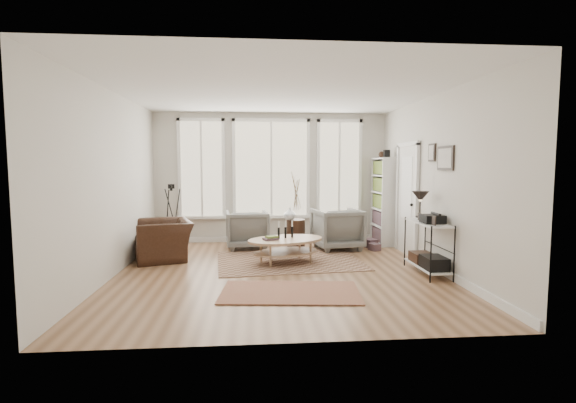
{
  "coord_description": "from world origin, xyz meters",
  "views": [
    {
      "loc": [
        -0.41,
        -6.69,
        1.76
      ],
      "look_at": [
        0.2,
        0.6,
        1.1
      ],
      "focal_mm": 26.0,
      "sensor_mm": 36.0,
      "label": 1
    }
  ],
  "objects": [
    {
      "name": "rug_main",
      "position": [
        0.23,
        0.74,
        0.01
      ],
      "size": [
        2.71,
        2.14,
        0.01
      ],
      "primitive_type": "cube",
      "rotation": [
        0.0,
        0.0,
        0.09
      ],
      "color": "brown",
      "rests_on": "ground"
    },
    {
      "name": "armchair_right",
      "position": [
        1.32,
        1.73,
        0.42
      ],
      "size": [
        1.05,
        1.07,
        0.85
      ],
      "primitive_type": "imported",
      "rotation": [
        0.0,
        0.0,
        3.31
      ],
      "color": "gray",
      "rests_on": "ground"
    },
    {
      "name": "coffee_table",
      "position": [
        0.15,
        0.59,
        0.34
      ],
      "size": [
        1.61,
        1.3,
        0.64
      ],
      "color": "tan",
      "rests_on": "ground"
    },
    {
      "name": "vase",
      "position": [
        0.36,
        2.0,
        0.72
      ],
      "size": [
        0.32,
        0.32,
        0.27
      ],
      "primitive_type": "imported",
      "rotation": [
        0.0,
        0.0,
        0.31
      ],
      "color": "silver",
      "rests_on": "side_table"
    },
    {
      "name": "room",
      "position": [
        0.02,
        0.03,
        1.43
      ],
      "size": [
        5.5,
        5.54,
        2.9
      ],
      "color": "#966D4C",
      "rests_on": "ground"
    },
    {
      "name": "tripod_camera",
      "position": [
        -2.14,
        2.3,
        0.61
      ],
      "size": [
        0.47,
        0.47,
        1.33
      ],
      "color": "black",
      "rests_on": "ground"
    },
    {
      "name": "accent_chair",
      "position": [
        -2.08,
        1.09,
        0.36
      ],
      "size": [
        1.36,
        1.27,
        0.72
      ],
      "primitive_type": "imported",
      "rotation": [
        0.0,
        0.0,
        -1.25
      ],
      "color": "#321D14",
      "rests_on": "ground"
    },
    {
      "name": "book_stack_far",
      "position": [
        2.05,
        1.52,
        0.07
      ],
      "size": [
        0.24,
        0.27,
        0.14
      ],
      "primitive_type": "cube",
      "rotation": [
        0.0,
        0.0,
        0.34
      ],
      "color": "brown",
      "rests_on": "ground"
    },
    {
      "name": "rug_runner",
      "position": [
        0.08,
        -1.14,
        0.01
      ],
      "size": [
        1.98,
        1.23,
        0.01
      ],
      "primitive_type": "cube",
      "rotation": [
        0.0,
        0.0,
        -0.1
      ],
      "color": "maroon",
      "rests_on": "ground"
    },
    {
      "name": "low_shelf",
      "position": [
        2.38,
        -0.3,
        0.51
      ],
      "size": [
        0.38,
        1.08,
        1.3
      ],
      "color": "white",
      "rests_on": "ground"
    },
    {
      "name": "door",
      "position": [
        2.57,
        1.15,
        1.12
      ],
      "size": [
        0.09,
        1.06,
        2.22
      ],
      "color": "silver",
      "rests_on": "ground"
    },
    {
      "name": "bay_window",
      "position": [
        0.0,
        2.71,
        1.61
      ],
      "size": [
        4.14,
        0.12,
        2.24
      ],
      "color": "tan",
      "rests_on": "ground"
    },
    {
      "name": "side_table",
      "position": [
        0.49,
        2.05,
        0.79
      ],
      "size": [
        0.39,
        0.39,
        1.64
      ],
      "color": "#321D14",
      "rests_on": "ground"
    },
    {
      "name": "wall_art",
      "position": [
        2.58,
        -0.27,
        1.88
      ],
      "size": [
        0.04,
        0.88,
        0.44
      ],
      "color": "black",
      "rests_on": "ground"
    },
    {
      "name": "armchair_left",
      "position": [
        -0.54,
        1.99,
        0.4
      ],
      "size": [
        0.92,
        0.95,
        0.79
      ],
      "primitive_type": "imported",
      "rotation": [
        0.0,
        0.0,
        3.23
      ],
      "color": "gray",
      "rests_on": "ground"
    },
    {
      "name": "book_stack_near",
      "position": [
        2.05,
        1.83,
        0.09
      ],
      "size": [
        0.31,
        0.34,
        0.18
      ],
      "primitive_type": "cube",
      "rotation": [
        0.0,
        0.0,
        0.36
      ],
      "color": "brown",
      "rests_on": "ground"
    },
    {
      "name": "bookcase",
      "position": [
        2.44,
        2.23,
        0.96
      ],
      "size": [
        0.31,
        0.85,
        2.06
      ],
      "color": "white",
      "rests_on": "ground"
    }
  ]
}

